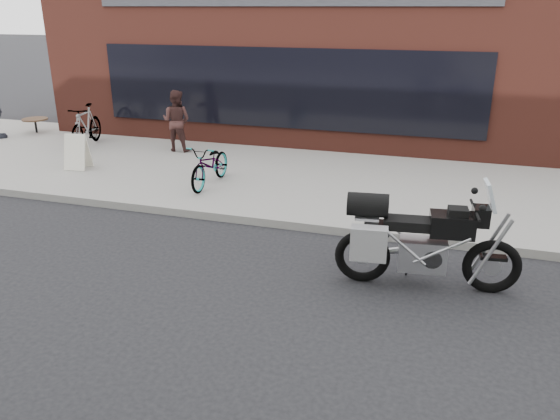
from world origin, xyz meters
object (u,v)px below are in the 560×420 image
bicycle_front (210,164)px  cafe_patron_left (177,121)px  motorcycle (415,241)px  sandwich_sign (77,151)px  cafe_table (35,120)px  bicycle_rear (86,126)px

bicycle_front → cafe_patron_left: size_ratio=1.09×
bicycle_front → motorcycle: bearing=-33.7°
motorcycle → bicycle_front: 5.26m
sandwich_sign → cafe_table: 4.59m
cafe_table → bicycle_front: bearing=-24.0°
sandwich_sign → cafe_table: bearing=134.0°
bicycle_rear → cafe_patron_left: (2.52, 0.28, 0.23)m
motorcycle → sandwich_sign: bearing=151.1°
motorcycle → sandwich_sign: size_ratio=3.10×
bicycle_front → cafe_table: size_ratio=2.33×
bicycle_rear → cafe_patron_left: 2.54m
motorcycle → bicycle_rear: 10.22m
motorcycle → cafe_patron_left: 8.32m
motorcycle → bicycle_rear: motorcycle is taller
bicycle_rear → sandwich_sign: bearing=-71.8°
sandwich_sign → cafe_patron_left: (1.42, 2.18, 0.37)m
motorcycle → cafe_table: (-11.34, 6.08, -0.15)m
bicycle_rear → cafe_patron_left: bearing=-5.5°
sandwich_sign → bicycle_rear: bearing=112.8°
motorcycle → bicycle_front: size_ratio=1.48×
motorcycle → cafe_patron_left: size_ratio=1.61×
bicycle_front → bicycle_rear: 5.00m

